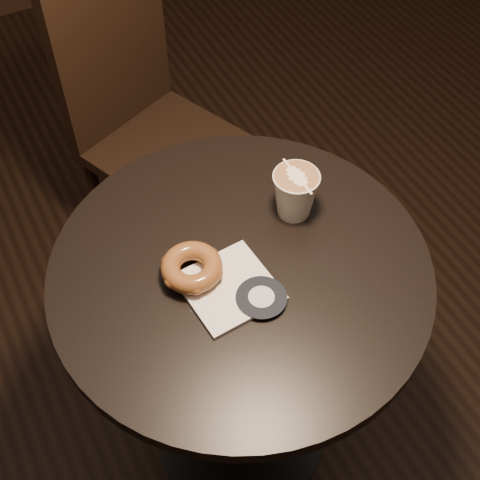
{
  "coord_description": "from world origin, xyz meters",
  "views": [
    {
      "loc": [
        -0.34,
        -0.64,
        1.72
      ],
      "look_at": [
        0.01,
        0.03,
        0.79
      ],
      "focal_mm": 50.0,
      "sensor_mm": 36.0,
      "label": 1
    }
  ],
  "objects_px": {
    "chair": "(140,108)",
    "doughnut": "(192,267)",
    "latte_cup": "(295,194)",
    "pastry_bag": "(229,287)",
    "cafe_table": "(240,325)"
  },
  "relations": [
    {
      "from": "cafe_table",
      "to": "chair",
      "type": "xyz_separation_m",
      "value": [
        0.09,
        0.76,
        -0.03
      ]
    },
    {
      "from": "chair",
      "to": "doughnut",
      "type": "relative_size",
      "value": 8.4
    },
    {
      "from": "cafe_table",
      "to": "chair",
      "type": "relative_size",
      "value": 0.81
    },
    {
      "from": "pastry_bag",
      "to": "doughnut",
      "type": "distance_m",
      "value": 0.07
    },
    {
      "from": "doughnut",
      "to": "latte_cup",
      "type": "xyz_separation_m",
      "value": [
        0.24,
        0.05,
        0.02
      ]
    },
    {
      "from": "cafe_table",
      "to": "chair",
      "type": "height_order",
      "value": "chair"
    },
    {
      "from": "chair",
      "to": "doughnut",
      "type": "bearing_deg",
      "value": -126.19
    },
    {
      "from": "chair",
      "to": "latte_cup",
      "type": "distance_m",
      "value": 0.75
    },
    {
      "from": "chair",
      "to": "pastry_bag",
      "type": "distance_m",
      "value": 0.84
    },
    {
      "from": "pastry_bag",
      "to": "doughnut",
      "type": "relative_size",
      "value": 1.37
    },
    {
      "from": "doughnut",
      "to": "cafe_table",
      "type": "bearing_deg",
      "value": -14.15
    },
    {
      "from": "latte_cup",
      "to": "doughnut",
      "type": "bearing_deg",
      "value": -168.7
    },
    {
      "from": "pastry_bag",
      "to": "chair",
      "type": "bearing_deg",
      "value": 76.48
    },
    {
      "from": "cafe_table",
      "to": "pastry_bag",
      "type": "relative_size",
      "value": 4.96
    },
    {
      "from": "chair",
      "to": "latte_cup",
      "type": "xyz_separation_m",
      "value": [
        0.06,
        -0.69,
        0.28
      ]
    }
  ]
}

